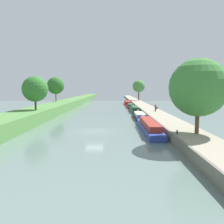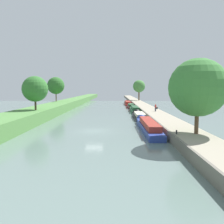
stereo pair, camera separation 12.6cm
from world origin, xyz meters
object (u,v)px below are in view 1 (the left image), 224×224
(narrowboat_black, at_px, (139,116))
(mooring_bollard_near, at_px, (177,132))
(person_walking, at_px, (155,107))
(narrowboat_maroon, at_px, (131,106))
(narrowboat_blue, at_px, (148,126))
(narrowboat_green, at_px, (134,109))
(narrowboat_red, at_px, (127,103))
(park_bench, at_px, (156,107))
(mooring_bollard_far, at_px, (132,100))

(narrowboat_black, distance_m, mooring_bollard_near, 22.80)
(person_walking, bearing_deg, narrowboat_black, -148.01)
(person_walking, bearing_deg, narrowboat_maroon, 99.38)
(narrowboat_blue, relative_size, narrowboat_green, 1.23)
(person_walking, bearing_deg, narrowboat_blue, -103.51)
(narrowboat_blue, xyz_separation_m, narrowboat_black, (0.11, 13.96, -0.17))
(narrowboat_red, bearing_deg, narrowboat_green, -89.23)
(narrowboat_blue, bearing_deg, park_bench, 76.98)
(narrowboat_green, xyz_separation_m, mooring_bollard_near, (1.66, -35.57, 0.74))
(narrowboat_blue, xyz_separation_m, mooring_bollard_near, (1.90, -8.75, 0.70))
(narrowboat_red, height_order, mooring_bollard_far, mooring_bollard_far)
(narrowboat_green, xyz_separation_m, narrowboat_maroon, (-0.13, 12.63, -0.09))
(narrowboat_green, distance_m, person_walking, 11.20)
(narrowboat_blue, relative_size, narrowboat_black, 1.50)
(narrowboat_black, bearing_deg, narrowboat_maroon, 90.00)
(narrowboat_green, distance_m, narrowboat_red, 26.73)
(mooring_bollard_near, xyz_separation_m, park_bench, (3.39, 31.62, 0.12))
(narrowboat_green, height_order, mooring_bollard_near, mooring_bollard_near)
(person_walking, distance_m, mooring_bollard_far, 43.49)
(narrowboat_black, relative_size, narrowboat_maroon, 1.04)
(mooring_bollard_far, bearing_deg, park_bench, -84.75)
(narrowboat_blue, xyz_separation_m, mooring_bollard_far, (1.90, 59.78, 0.70))
(person_walking, height_order, mooring_bollard_far, person_walking)
(narrowboat_maroon, bearing_deg, narrowboat_blue, -90.16)
(narrowboat_blue, relative_size, narrowboat_maroon, 1.55)
(narrowboat_black, xyz_separation_m, mooring_bollard_far, (1.79, 45.82, 0.87))
(narrowboat_blue, relative_size, narrowboat_red, 1.13)
(mooring_bollard_far, xyz_separation_m, park_bench, (3.39, -36.91, 0.12))
(person_walking, xyz_separation_m, mooring_bollard_near, (-2.03, -25.09, -0.65))
(narrowboat_green, xyz_separation_m, mooring_bollard_far, (1.66, 32.95, 0.74))
(narrowboat_red, bearing_deg, person_walking, -83.79)
(narrowboat_blue, height_order, narrowboat_green, narrowboat_blue)
(narrowboat_red, distance_m, person_walking, 37.46)
(narrowboat_red, relative_size, park_bench, 9.71)
(person_walking, bearing_deg, mooring_bollard_near, -94.62)
(park_bench, bearing_deg, narrowboat_maroon, 107.34)
(narrowboat_blue, bearing_deg, narrowboat_maroon, 89.84)
(narrowboat_blue, distance_m, mooring_bollard_near, 8.98)
(narrowboat_green, bearing_deg, mooring_bollard_far, 87.11)
(narrowboat_blue, relative_size, mooring_bollard_near, 36.61)
(narrowboat_maroon, distance_m, park_bench, 17.40)
(narrowboat_red, bearing_deg, mooring_bollard_far, 72.01)
(narrowboat_maroon, bearing_deg, mooring_bollard_far, 84.97)
(narrowboat_black, height_order, person_walking, person_walking)
(mooring_bollard_far, bearing_deg, person_walking, -87.33)
(narrowboat_green, height_order, narrowboat_red, narrowboat_green)
(narrowboat_maroon, relative_size, narrowboat_red, 0.73)
(narrowboat_red, bearing_deg, narrowboat_maroon, -89.05)
(narrowboat_green, relative_size, mooring_bollard_far, 29.73)
(narrowboat_green, relative_size, person_walking, 8.06)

